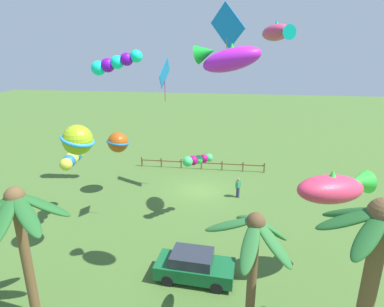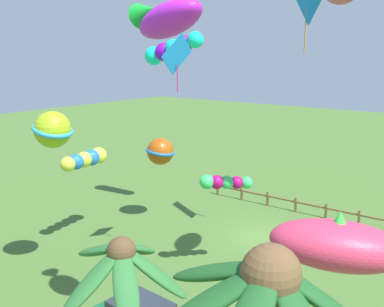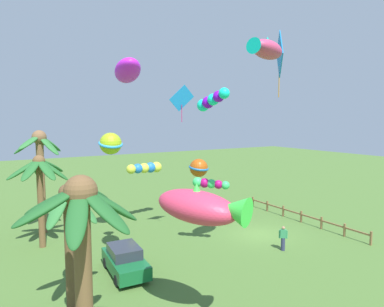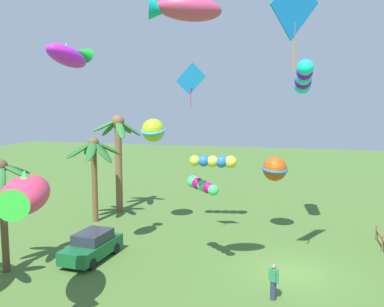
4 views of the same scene
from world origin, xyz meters
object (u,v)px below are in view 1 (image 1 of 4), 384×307
Objects in this scene: spectator_0 at (238,188)px; kite_fish_1 at (335,188)px; palm_tree_2 at (253,248)px; kite_tube_9 at (73,157)px; kite_fish_5 at (277,32)px; kite_ball_0 at (118,142)px; kite_fish_8 at (228,58)px; kite_ball_2 at (78,140)px; parked_car_0 at (194,266)px; kite_tube_6 at (197,160)px; palm_tree_1 at (19,219)px; kite_tube_7 at (115,63)px; palm_tree_0 at (376,248)px; kite_diamond_4 at (227,26)px; kite_diamond_3 at (165,74)px.

spectator_0 is 0.38× the size of kite_fish_1.
kite_tube_9 is at bearing -36.46° from palm_tree_2.
kite_fish_5 is 14.66m from kite_tube_9.
kite_fish_8 is at bearing 132.24° from kite_ball_0.
palm_tree_2 is 15.95m from kite_ball_0.
kite_ball_2 is 12.39m from kite_fish_5.
kite_ball_2 is (8.24, 8.55, 5.88)m from spectator_0.
palm_tree_2 reaches higher than parked_car_0.
spectator_0 is 0.82× the size of kite_tube_6.
kite_ball_0 is 14.26m from kite_fish_8.
kite_tube_6 is (-5.84, -9.33, -0.44)m from palm_tree_1.
parked_car_0 is at bearing 59.21° from kite_fish_5.
palm_tree_1 reaches higher than spectator_0.
kite_fish_5 is (-3.81, -6.39, 11.22)m from parked_car_0.
kite_fish_1 is 2.14× the size of kite_tube_6.
kite_ball_0 is at bearing -108.74° from kite_tube_9.
kite_fish_5 is 12.43m from kite_tube_7.
kite_fish_8 is at bearing 107.93° from kite_tube_6.
kite_tube_6 is (2.72, 3.87, 3.48)m from spectator_0.
palm_tree_0 is 3.87× the size of kite_ball_2.
kite_fish_5 is (-2.99, 3.98, -0.56)m from kite_diamond_4.
kite_tube_7 is (8.46, -0.47, -2.49)m from kite_diamond_4.
kite_tube_6 is at bearing 71.50° from kite_diamond_4.
kite_diamond_3 reaches higher than parked_car_0.
kite_tube_9 is (8.65, -4.97, 3.64)m from parked_car_0.
kite_ball_2 is 6.05m from kite_diamond_3.
palm_tree_0 is at bearing 91.49° from kite_fish_1.
kite_tube_7 is 1.22× the size of kite_tube_9.
kite_diamond_4 is (1.24, -0.54, 11.73)m from spectator_0.
kite_fish_1 reaches higher than palm_tree_2.
palm_tree_0 is 1.17× the size of palm_tree_2.
kite_diamond_3 is 7.91m from kite_tube_7.
kite_diamond_4 is 13.61m from kite_tube_9.
kite_tube_9 reaches higher than parked_car_0.
kite_ball_0 is 0.95× the size of kite_diamond_3.
kite_ball_0 is at bearing 8.04° from kite_diamond_4.
palm_tree_0 is at bearing 134.24° from kite_tube_7.
kite_tube_6 is (-1.76, -1.04, -5.44)m from kite_diamond_3.
kite_tube_7 is (11.45, -4.45, -1.92)m from kite_fish_5.
kite_diamond_3 is (-4.80, 4.32, 5.48)m from kite_ball_0.
kite_fish_1 is (-4.30, 8.95, 4.23)m from spectator_0.
kite_tube_9 is at bearing 29.66° from kite_diamond_4.
kite_fish_1 is 15.58m from kite_tube_9.
palm_tree_2 is 1.32× the size of kite_diamond_4.
palm_tree_0 is 4.21× the size of spectator_0.
spectator_0 is 9.91m from kite_ball_0.
palm_tree_1 is at bearing 104.54° from kite_tube_9.
kite_fish_5 reaches higher than kite_diamond_3.
kite_tube_7 is at bearing -50.82° from kite_fish_8.
kite_tube_6 is at bearing -172.97° from kite_tube_9.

